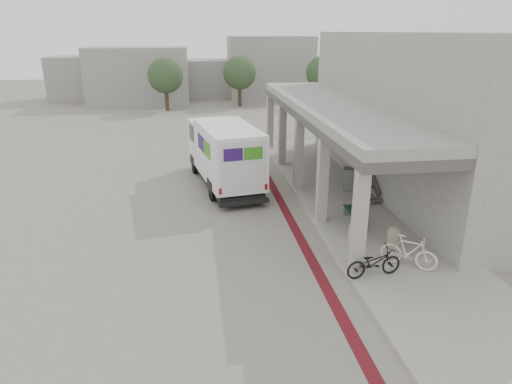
{
  "coord_description": "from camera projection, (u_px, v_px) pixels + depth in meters",
  "views": [
    {
      "loc": [
        -2.6,
        -15.34,
        7.06
      ],
      "look_at": [
        -0.51,
        -0.08,
        1.6
      ],
      "focal_mm": 32.0,
      "sensor_mm": 36.0,
      "label": 1
    }
  ],
  "objects": [
    {
      "name": "fedex_truck",
      "position": [
        224.0,
        153.0,
        21.55
      ],
      "size": [
        3.32,
        7.38,
        3.04
      ],
      "rotation": [
        0.0,
        0.0,
        0.17
      ],
      "color": "black",
      "rests_on": "ground"
    },
    {
      "name": "tree_left",
      "position": [
        165.0,
        76.0,
        41.46
      ],
      "size": [
        3.2,
        3.2,
        4.8
      ],
      "color": "#38281C",
      "rests_on": "ground"
    },
    {
      "name": "tree_right",
      "position": [
        322.0,
        73.0,
        44.31
      ],
      "size": [
        3.2,
        3.2,
        4.8
      ],
      "color": "#38281C",
      "rests_on": "ground"
    },
    {
      "name": "utility_cabinet",
      "position": [
        348.0,
        179.0,
        20.92
      ],
      "size": [
        0.59,
        0.71,
        1.03
      ],
      "primitive_type": "cube",
      "rotation": [
        0.0,
        0.0,
        -0.24
      ],
      "color": "gray",
      "rests_on": "sidewalk"
    },
    {
      "name": "bicycle_black",
      "position": [
        374.0,
        262.0,
        13.51
      ],
      "size": [
        1.82,
        0.86,
        0.92
      ],
      "primitive_type": "imported",
      "rotation": [
        0.0,
        0.0,
        1.72
      ],
      "color": "black",
      "rests_on": "sidewalk"
    },
    {
      "name": "transit_building",
      "position": [
        400.0,
        115.0,
        20.96
      ],
      "size": [
        7.6,
        17.0,
        7.0
      ],
      "color": "gray",
      "rests_on": "ground"
    },
    {
      "name": "bicycle_cream",
      "position": [
        409.0,
        252.0,
        14.02
      ],
      "size": [
        1.69,
        1.44,
        1.05
      ],
      "primitive_type": "imported",
      "rotation": [
        0.0,
        0.0,
        0.93
      ],
      "color": "silver",
      "rests_on": "sidewalk"
    },
    {
      "name": "bike_lane_stripe",
      "position": [
        285.0,
        210.0,
        19.01
      ],
      "size": [
        0.35,
        40.0,
        0.01
      ],
      "primitive_type": "cube",
      "color": "#541018",
      "rests_on": "ground"
    },
    {
      "name": "sidewalk",
      "position": [
        372.0,
        224.0,
        17.51
      ],
      "size": [
        4.4,
        28.0,
        0.12
      ],
      "primitive_type": "cube",
      "color": "gray",
      "rests_on": "ground"
    },
    {
      "name": "ground",
      "position": [
        269.0,
        231.0,
        17.02
      ],
      "size": [
        120.0,
        120.0,
        0.0
      ],
      "primitive_type": "plane",
      "color": "slate",
      "rests_on": "ground"
    },
    {
      "name": "distant_backdrop",
      "position": [
        190.0,
        73.0,
        49.26
      ],
      "size": [
        28.0,
        10.0,
        6.5
      ],
      "color": "gray",
      "rests_on": "ground"
    },
    {
      "name": "bollard_near",
      "position": [
        394.0,
        235.0,
        15.62
      ],
      "size": [
        0.43,
        0.43,
        0.64
      ],
      "color": "gray",
      "rests_on": "sidewalk"
    },
    {
      "name": "tree_mid",
      "position": [
        240.0,
        73.0,
        44.22
      ],
      "size": [
        3.2,
        3.2,
        4.8
      ],
      "color": "#38281C",
      "rests_on": "ground"
    },
    {
      "name": "bench",
      "position": [
        353.0,
        215.0,
        17.37
      ],
      "size": [
        0.51,
        1.78,
        0.41
      ],
      "rotation": [
        0.0,
        0.0,
        -0.07
      ],
      "color": "gray",
      "rests_on": "sidewalk"
    },
    {
      "name": "bollard_far",
      "position": [
        354.0,
        231.0,
        15.99
      ],
      "size": [
        0.42,
        0.42,
        0.63
      ],
      "color": "tan",
      "rests_on": "sidewalk"
    }
  ]
}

